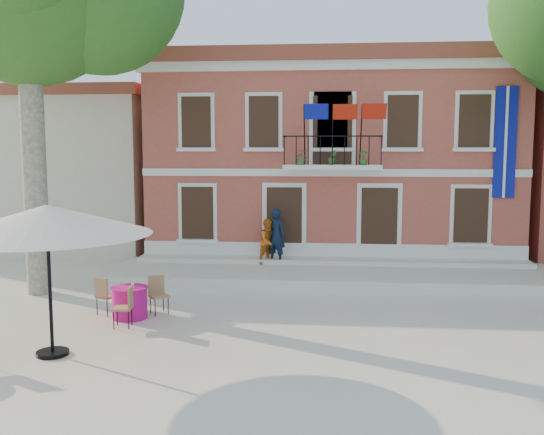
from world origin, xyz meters
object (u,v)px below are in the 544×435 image
Objects in this scene: patio_umbrella at (47,220)px; pedestrian_navy at (276,236)px; cafe_table_0 at (130,301)px; pedestrian_orange at (268,241)px.

patio_umbrella is 2.20× the size of pedestrian_navy.
cafe_table_0 is at bearing 75.62° from patio_umbrella.
cafe_table_0 is (-3.09, -5.79, -0.79)m from pedestrian_navy.
cafe_table_0 is at bearing 85.43° from pedestrian_navy.
pedestrian_navy is 0.32m from pedestrian_orange.
pedestrian_navy reaches higher than pedestrian_orange.
pedestrian_orange is (3.54, 8.43, -1.67)m from patio_umbrella.
pedestrian_orange is at bearing 63.60° from cafe_table_0.
patio_umbrella reaches higher than pedestrian_orange.
pedestrian_orange reaches higher than cafe_table_0.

